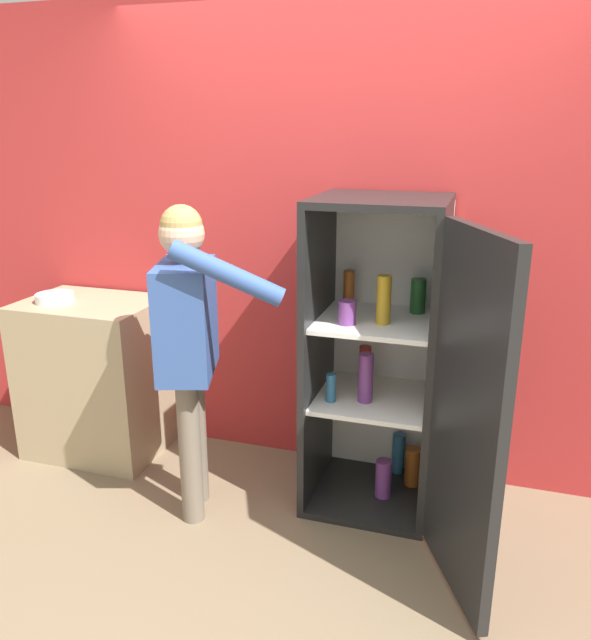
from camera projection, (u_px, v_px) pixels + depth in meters
ground_plane at (285, 558)px, 2.84m from camera, size 12.00×12.00×0.00m
wall_back at (341, 245)px, 3.36m from camera, size 7.00×0.06×2.55m
refrigerator at (394, 367)px, 3.00m from camera, size 0.93×1.18×1.58m
person at (189, 328)px, 2.93m from camera, size 0.71×0.55×1.56m
counter at (96, 377)px, 3.70m from camera, size 0.77×0.56×0.93m
bowl at (55, 298)px, 3.54m from camera, size 0.21×0.21×0.05m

